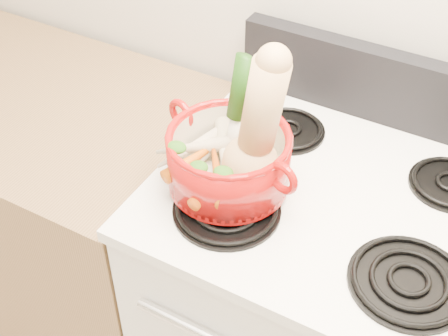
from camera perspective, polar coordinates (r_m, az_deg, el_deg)
The scene contains 20 objects.
stove_body at distance 1.71m, azimuth 8.65°, elevation -14.33°, with size 0.76×0.65×0.92m, color silver.
cooktop at distance 1.35m, azimuth 10.66°, elevation -2.93°, with size 0.78×0.67×0.03m, color white.
control_backsplash at distance 1.52m, azimuth 15.26°, elevation 6.95°, with size 0.76×0.05×0.18m, color black.
counter_left at distance 2.15m, azimuth -18.57°, elevation -2.25°, with size 1.36×0.65×0.90m, color brown.
burner_front_left at distance 1.28m, azimuth 0.26°, elevation -3.69°, with size 0.22×0.22×0.02m, color black.
burner_front_right at distance 1.20m, azimuth 16.54°, elevation -9.84°, with size 0.22×0.22×0.02m, color black.
burner_back_left at distance 1.48m, azimuth 5.90°, elevation 3.55°, with size 0.17×0.17×0.02m, color black.
dutch_oven at distance 1.28m, azimuth 0.44°, elevation 0.76°, with size 0.25×0.25×0.12m, color #970C0A.
pot_handle_left at distance 1.33m, azimuth -3.95°, elevation 4.98°, with size 0.07×0.07×0.02m, color #970C0A.
pot_handle_right at distance 1.18m, azimuth 5.40°, elevation -0.90°, with size 0.07×0.07×0.02m, color #970C0A.
squash at distance 1.18m, azimuth 3.58°, elevation 3.71°, with size 0.13×0.13×0.30m, color tan, non-canonical shape.
leek at distance 1.26m, azimuth 1.09°, elevation 5.34°, with size 0.04×0.04×0.25m, color silver.
ginger at distance 1.33m, azimuth 1.68°, elevation 1.84°, with size 0.08×0.05×0.04m, color tan.
parsnip_0 at distance 1.33m, azimuth -1.22°, elevation 1.92°, with size 0.04×0.04×0.21m, color beige.
parsnip_1 at distance 1.33m, azimuth -2.71°, elevation 2.07°, with size 0.04×0.04×0.18m, color beige.
parsnip_2 at distance 1.30m, azimuth 0.06°, elevation 1.76°, with size 0.04×0.04×0.19m, color beige.
parsnip_3 at distance 1.31m, azimuth -2.14°, elevation 2.10°, with size 0.04×0.04×0.19m, color beige.
carrot_0 at distance 1.25m, azimuth -0.84°, elevation -1.54°, with size 0.03×0.03×0.14m, color #D3480A.
carrot_1 at distance 1.29m, azimuth -2.91°, elevation 0.67°, with size 0.03×0.03×0.15m, color #BA5909.
carrot_2 at distance 1.25m, azimuth -0.58°, elevation -0.77°, with size 0.03×0.03×0.16m, color #BA4909.
Camera 1 is at (0.24, 0.45, 1.87)m, focal length 50.00 mm.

